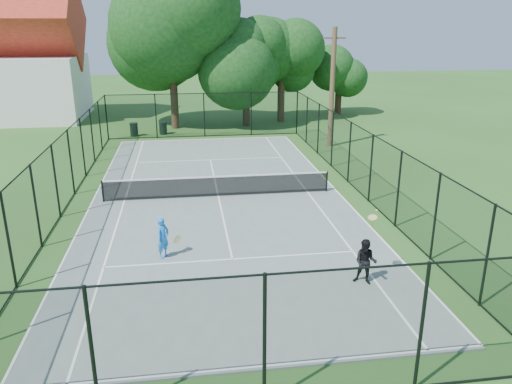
{
  "coord_description": "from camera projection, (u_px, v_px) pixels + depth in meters",
  "views": [
    {
      "loc": [
        -1.35,
        -21.18,
        7.38
      ],
      "look_at": [
        1.28,
        -3.0,
        1.2
      ],
      "focal_mm": 35.0,
      "sensor_mm": 36.0,
      "label": 1
    }
  ],
  "objects": [
    {
      "name": "trash_bin_left",
      "position": [
        134.0,
        129.0,
        34.6
      ],
      "size": [
        0.58,
        0.58,
        0.92
      ],
      "color": "black",
      "rests_on": "ground"
    },
    {
      "name": "ground",
      "position": [
        218.0,
        198.0,
        22.41
      ],
      "size": [
        120.0,
        120.0,
        0.0
      ],
      "primitive_type": "plane",
      "color": "#2E501B"
    },
    {
      "name": "tree_far_right",
      "position": [
        339.0,
        75.0,
        42.41
      ],
      "size": [
        4.01,
        4.01,
        5.3
      ],
      "color": "#332114",
      "rests_on": "ground"
    },
    {
      "name": "tree_near_left",
      "position": [
        171.0,
        39.0,
        35.38
      ],
      "size": [
        8.01,
        8.01,
        10.45
      ],
      "color": "#332114",
      "rests_on": "ground"
    },
    {
      "name": "player_blue",
      "position": [
        163.0,
        238.0,
        16.31
      ],
      "size": [
        0.87,
        0.61,
        1.4
      ],
      "color": "blue",
      "rests_on": "tennis_court"
    },
    {
      "name": "tree_near_mid",
      "position": [
        246.0,
        63.0,
        37.01
      ],
      "size": [
        5.78,
        5.78,
        7.56
      ],
      "color": "#332114",
      "rests_on": "ground"
    },
    {
      "name": "fence",
      "position": [
        218.0,
        165.0,
        21.93
      ],
      "size": [
        13.1,
        26.1,
        3.0
      ],
      "color": "black",
      "rests_on": "ground"
    },
    {
      "name": "player_black",
      "position": [
        366.0,
        262.0,
        14.66
      ],
      "size": [
        0.94,
        1.08,
        2.08
      ],
      "color": "black",
      "rests_on": "tennis_court"
    },
    {
      "name": "trash_bin_right",
      "position": [
        163.0,
        128.0,
        35.18
      ],
      "size": [
        0.58,
        0.58,
        0.9
      ],
      "color": "black",
      "rests_on": "ground"
    },
    {
      "name": "utility_pole",
      "position": [
        332.0,
        87.0,
        30.72
      ],
      "size": [
        1.4,
        0.3,
        7.27
      ],
      "color": "#4C3823",
      "rests_on": "ground"
    },
    {
      "name": "tree_near_right",
      "position": [
        282.0,
        64.0,
        38.64
      ],
      "size": [
        5.12,
        5.12,
        7.06
      ],
      "color": "#332114",
      "rests_on": "ground"
    },
    {
      "name": "tennis_net",
      "position": [
        218.0,
        185.0,
        22.22
      ],
      "size": [
        10.08,
        0.08,
        0.95
      ],
      "color": "black",
      "rests_on": "tennis_court"
    },
    {
      "name": "tennis_court",
      "position": [
        218.0,
        197.0,
        22.4
      ],
      "size": [
        11.0,
        24.0,
        0.06
      ],
      "primitive_type": "cube",
      "color": "slate",
      "rests_on": "ground"
    }
  ]
}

